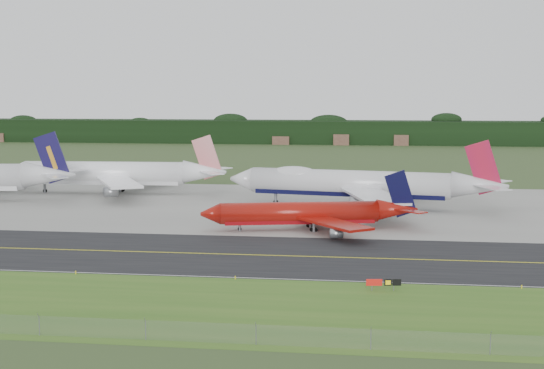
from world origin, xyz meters
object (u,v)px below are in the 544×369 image
(jet_star_tail, at_px, (116,174))
(taxiway_sign, at_px, (383,283))
(jet_ba_747, at_px, (359,184))
(jet_red_737, at_px, (312,213))

(jet_star_tail, relative_size, taxiway_sign, 12.70)
(jet_ba_747, height_order, taxiway_sign, jet_ba_747)
(jet_star_tail, xyz_separation_m, taxiway_sign, (68.57, -90.87, -4.12))
(jet_red_737, height_order, taxiway_sign, jet_red_737)
(jet_ba_747, bearing_deg, taxiway_sign, -86.41)
(jet_star_tail, distance_m, taxiway_sign, 113.92)
(jet_red_737, distance_m, taxiway_sign, 46.48)
(jet_ba_747, xyz_separation_m, jet_star_tail, (-63.93, 16.77, -0.32))
(jet_red_737, relative_size, taxiway_sign, 9.06)
(jet_red_737, relative_size, jet_star_tail, 0.71)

